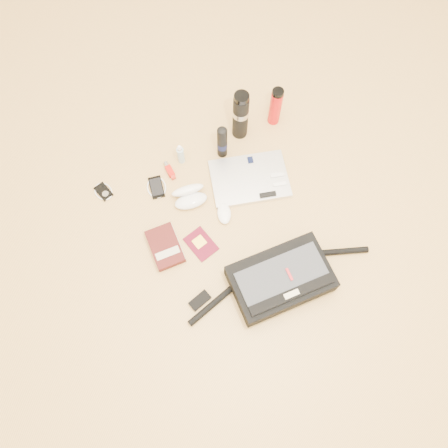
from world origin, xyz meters
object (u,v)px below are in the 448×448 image
(laptop, at_px, (250,179))
(book, at_px, (165,247))
(thermos_black, at_px, (241,115))
(messenger_bag, at_px, (280,279))
(thermos_red, at_px, (276,106))

(laptop, bearing_deg, book, -148.39)
(laptop, xyz_separation_m, thermos_black, (0.09, 0.25, 0.13))
(messenger_bag, bearing_deg, thermos_black, 79.12)
(laptop, xyz_separation_m, thermos_red, (0.27, 0.24, 0.10))
(laptop, relative_size, thermos_red, 1.86)
(messenger_bag, xyz_separation_m, thermos_black, (0.22, 0.75, 0.09))
(messenger_bag, height_order, book, messenger_bag)
(thermos_red, bearing_deg, messenger_bag, -119.16)
(laptop, height_order, thermos_red, thermos_red)
(messenger_bag, distance_m, book, 0.52)
(laptop, relative_size, thermos_black, 1.46)
(laptop, height_order, book, same)
(messenger_bag, distance_m, thermos_red, 0.84)
(book, xyz_separation_m, thermos_red, (0.77, 0.36, 0.09))
(book, distance_m, thermos_red, 0.85)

